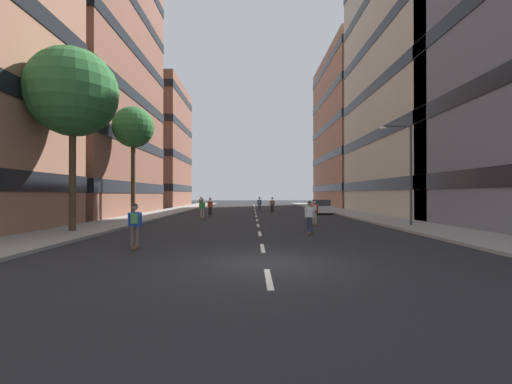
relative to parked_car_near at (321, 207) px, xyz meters
name	(u,v)px	position (x,y,z in m)	size (l,w,h in m)	color
ground_plane	(256,214)	(-7.09, -0.26, -0.70)	(160.67, 160.67, 0.00)	black
sidewalk_left	(168,212)	(-17.34, 3.09, -0.63)	(3.92, 73.64, 0.14)	gray
sidewalk_right	(343,212)	(3.16, 3.09, -0.63)	(3.92, 73.64, 0.14)	gray
lane_markings	(256,213)	(-7.09, 0.96, -0.70)	(0.16, 62.20, 0.01)	silver
building_left_mid	(60,79)	(-27.41, -1.55, 13.33)	(16.34, 20.53, 27.88)	brown
building_left_far	(136,145)	(-27.41, 22.42, 9.82)	(16.34, 16.32, 20.86)	brown
building_right_mid	(450,68)	(13.23, -1.55, 14.64)	(16.34, 22.65, 30.49)	#BCB29E
building_right_far	(371,130)	(13.23, 22.42, 12.46)	(16.34, 23.16, 26.13)	#9E6B51
parked_car_near	(321,207)	(0.00, 0.00, 0.00)	(1.82, 4.40, 1.52)	silver
street_tree_near	(133,128)	(-17.34, -8.88, 6.89)	(3.37, 3.37, 9.23)	#4C3823
street_tree_mid	(73,93)	(-17.34, -18.66, 7.00)	(4.82, 4.82, 10.00)	#4C3823
streetlamp_right	(405,163)	(2.40, -15.45, 3.44)	(2.13, 0.30, 6.50)	#3F3F44
skater_0	(201,202)	(-14.47, 9.67, 0.32)	(0.55, 0.91, 1.78)	brown
skater_1	(210,206)	(-11.52, -4.36, 0.32)	(0.54, 0.91, 1.78)	brown
skater_2	(135,223)	(-12.08, -24.19, 0.32)	(0.57, 0.92, 1.78)	brown
skater_3	(310,216)	(-4.40, -19.11, 0.29)	(0.57, 0.92, 1.78)	brown
skater_4	(260,203)	(-6.56, 5.83, 0.32)	(0.55, 0.91, 1.78)	brown
skater_5	(272,204)	(-5.19, 1.85, 0.32)	(0.54, 0.91, 1.78)	brown
skater_6	(314,210)	(-3.22, -13.94, 0.32)	(0.55, 0.91, 1.78)	brown
skater_7	(202,207)	(-11.79, -7.71, 0.29)	(0.56, 0.92, 1.78)	brown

